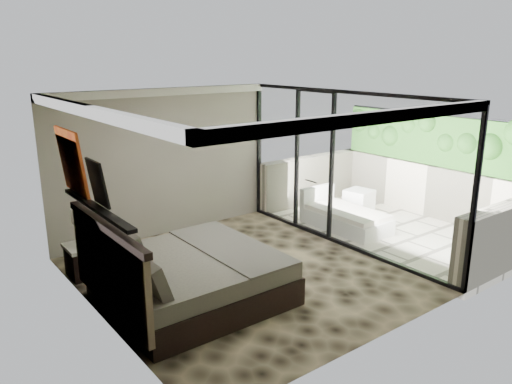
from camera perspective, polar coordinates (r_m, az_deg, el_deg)
floor at (r=8.03m, az=-1.65°, el=-9.49°), size 5.00×5.00×0.00m
ceiling at (r=7.31m, az=-1.82°, el=10.77°), size 4.50×5.00×0.02m
back_wall at (r=9.63m, az=-10.40°, el=3.28°), size 4.50×0.02×2.80m
left_wall at (r=6.57m, az=-17.86°, el=-2.92°), size 0.02×5.00×2.80m
glass_wall at (r=9.01m, az=10.00°, el=2.47°), size 0.08×5.00×2.80m
terrace_slab at (r=10.52m, az=15.22°, el=-4.24°), size 3.00×5.00×0.12m
parapet_far at (r=11.41m, az=19.61°, el=0.13°), size 0.30×5.00×1.10m
foliage_hedge at (r=11.19m, az=20.11°, el=5.57°), size 0.36×4.60×1.10m
picture_ledge at (r=6.64m, az=-17.74°, el=-1.79°), size 0.12×2.20×0.05m
bed at (r=7.16m, az=-8.11°, el=-9.50°), size 2.38×2.30×1.32m
nightstand at (r=8.37m, az=-18.93°, el=-7.24°), size 0.64×0.64×0.55m
table_lamp at (r=8.12m, az=-19.19°, el=-3.20°), size 0.33×0.33×0.61m
abstract_canvas at (r=7.27m, az=-20.33°, el=3.30°), size 0.13×0.90×0.90m
framed_print at (r=6.58m, az=-17.65°, el=0.99°), size 0.11×0.50×0.60m
ottoman at (r=11.20m, az=11.67°, el=-1.08°), size 0.61×0.61×0.53m
lounger at (r=10.24m, az=9.97°, el=-2.84°), size 0.89×1.79×0.70m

